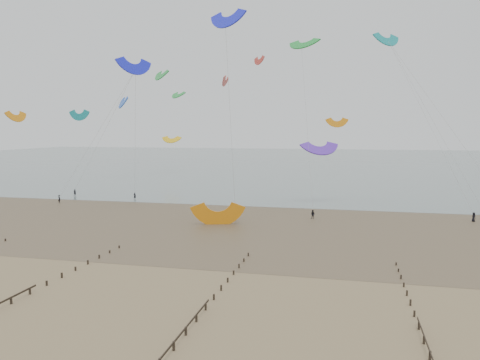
{
  "coord_description": "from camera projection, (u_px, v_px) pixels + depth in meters",
  "views": [
    {
      "loc": [
        16.05,
        -45.01,
        16.07
      ],
      "look_at": [
        -0.78,
        28.0,
        8.0
      ],
      "focal_mm": 35.0,
      "sensor_mm": 36.0,
      "label": 1
    }
  ],
  "objects": [
    {
      "name": "ground",
      "position": [
        187.0,
        284.0,
        48.91
      ],
      "size": [
        500.0,
        500.0,
        0.0
      ],
      "primitive_type": "plane",
      "color": "brown",
      "rests_on": "ground"
    },
    {
      "name": "sea_and_shore",
      "position": [
        230.0,
        220.0,
        83.15
      ],
      "size": [
        500.0,
        665.0,
        0.03
      ],
      "color": "#475654",
      "rests_on": "ground"
    },
    {
      "name": "kitesurfer_lead",
      "position": [
        59.0,
        199.0,
        102.82
      ],
      "size": [
        0.79,
        0.7,
        1.81
      ],
      "primitive_type": "imported",
      "rotation": [
        0.0,
        0.0,
        2.63
      ],
      "color": "black",
      "rests_on": "ground"
    },
    {
      "name": "kitesurfers",
      "position": [
        399.0,
        208.0,
        90.81
      ],
      "size": [
        116.83,
        27.38,
        1.89
      ],
      "color": "black",
      "rests_on": "ground"
    },
    {
      "name": "grounded_kite",
      "position": [
        218.0,
        224.0,
        79.66
      ],
      "size": [
        9.14,
        8.01,
        4.25
      ],
      "primitive_type": null,
      "rotation": [
        1.54,
        0.0,
        0.3
      ],
      "color": "orange",
      "rests_on": "ground"
    },
    {
      "name": "kites_airborne",
      "position": [
        252.0,
        105.0,
        139.84
      ],
      "size": [
        222.78,
        130.2,
        41.73
      ],
      "color": "teal",
      "rests_on": "ground"
    }
  ]
}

